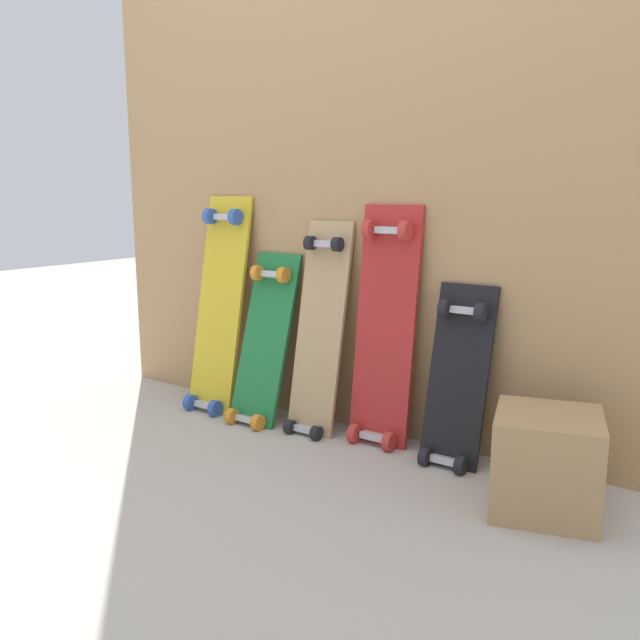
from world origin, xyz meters
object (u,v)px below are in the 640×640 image
Objects in this scene: skateboard_natural at (319,337)px; skateboard_red at (384,335)px; skateboard_green at (263,347)px; wooden_crate at (546,463)px; skateboard_yellow at (219,312)px; skateboard_black at (456,385)px.

skateboard_natural is 0.26m from skateboard_red.
skateboard_red is at bearing 6.69° from skateboard_green.
skateboard_green is at bearing 172.28° from wooden_crate.
skateboard_yellow is 1.10× the size of skateboard_natural.
skateboard_red is at bearing 174.67° from skateboard_black.
wooden_crate is at bearing -18.50° from skateboard_red.
skateboard_green is at bearing -4.53° from skateboard_yellow.
skateboard_black is at bearing 151.97° from wooden_crate.
skateboard_black is (0.55, 0.00, -0.10)m from skateboard_natural.
skateboard_yellow is 1.03× the size of skateboard_red.
skateboard_yellow is at bearing -179.07° from skateboard_natural.
skateboard_red is 0.73m from wooden_crate.
skateboard_red is 0.32m from skateboard_black.
skateboard_black is at bearing 0.68° from skateboard_yellow.
skateboard_natural is at bearing 0.93° from skateboard_yellow.
skateboard_black is (0.80, 0.03, -0.03)m from skateboard_green.
skateboard_red is at bearing 2.99° from skateboard_yellow.
wooden_crate is (0.35, -0.19, -0.12)m from skateboard_black.
skateboard_natural is at bearing 6.47° from skateboard_green.
skateboard_natural is 0.56m from skateboard_black.
skateboard_natural is 0.95m from wooden_crate.
skateboard_yellow is 3.29× the size of wooden_crate.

